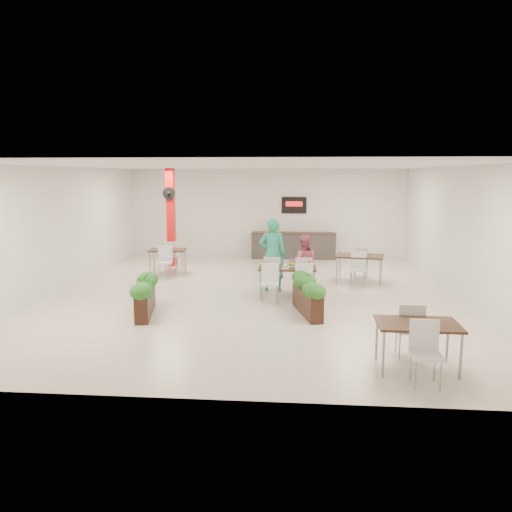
{
  "coord_description": "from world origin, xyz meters",
  "views": [
    {
      "loc": [
        1.17,
        -12.23,
        2.98
      ],
      "look_at": [
        0.18,
        -0.7,
        1.1
      ],
      "focal_mm": 35.0,
      "sensor_mm": 36.0,
      "label": 1
    }
  ],
  "objects_px": {
    "diner_man": "(273,255)",
    "side_table_c": "(418,330)",
    "red_column": "(171,216)",
    "service_counter": "(293,245)",
    "diner_woman": "(304,263)",
    "main_table": "(287,272)",
    "planter_left": "(145,292)",
    "side_table_b": "(360,259)",
    "side_table_a": "(168,254)",
    "planter_right": "(307,292)"
  },
  "relations": [
    {
      "from": "red_column",
      "to": "diner_man",
      "type": "height_order",
      "value": "red_column"
    },
    {
      "from": "main_table",
      "to": "diner_woman",
      "type": "bearing_deg",
      "value": 57.97
    },
    {
      "from": "main_table",
      "to": "side_table_a",
      "type": "distance_m",
      "value": 4.55
    },
    {
      "from": "planter_left",
      "to": "side_table_a",
      "type": "relative_size",
      "value": 1.04
    },
    {
      "from": "main_table",
      "to": "side_table_a",
      "type": "bearing_deg",
      "value": 144.25
    },
    {
      "from": "red_column",
      "to": "planter_right",
      "type": "height_order",
      "value": "red_column"
    },
    {
      "from": "diner_woman",
      "to": "main_table",
      "type": "bearing_deg",
      "value": 57.73
    },
    {
      "from": "main_table",
      "to": "planter_right",
      "type": "xyz_separation_m",
      "value": [
        0.48,
        -1.47,
        -0.15
      ]
    },
    {
      "from": "main_table",
      "to": "planter_left",
      "type": "bearing_deg",
      "value": -148.91
    },
    {
      "from": "side_table_b",
      "to": "diner_woman",
      "type": "bearing_deg",
      "value": -128.55
    },
    {
      "from": "side_table_a",
      "to": "side_table_c",
      "type": "distance_m",
      "value": 9.21
    },
    {
      "from": "side_table_a",
      "to": "planter_right",
      "type": "bearing_deg",
      "value": -50.26
    },
    {
      "from": "planter_left",
      "to": "side_table_b",
      "type": "distance_m",
      "value": 6.3
    },
    {
      "from": "diner_man",
      "to": "diner_woman",
      "type": "bearing_deg",
      "value": 179.76
    },
    {
      "from": "red_column",
      "to": "service_counter",
      "type": "bearing_deg",
      "value": 25.0
    },
    {
      "from": "service_counter",
      "to": "main_table",
      "type": "relative_size",
      "value": 1.85
    },
    {
      "from": "planter_left",
      "to": "planter_right",
      "type": "relative_size",
      "value": 1.01
    },
    {
      "from": "planter_right",
      "to": "diner_man",
      "type": "bearing_deg",
      "value": 112.19
    },
    {
      "from": "red_column",
      "to": "main_table",
      "type": "height_order",
      "value": "red_column"
    },
    {
      "from": "diner_woman",
      "to": "side_table_a",
      "type": "distance_m",
      "value": 4.57
    },
    {
      "from": "planter_left",
      "to": "diner_woman",
      "type": "bearing_deg",
      "value": 35.83
    },
    {
      "from": "red_column",
      "to": "side_table_a",
      "type": "height_order",
      "value": "red_column"
    },
    {
      "from": "red_column",
      "to": "side_table_c",
      "type": "distance_m",
      "value": 10.44
    },
    {
      "from": "red_column",
      "to": "diner_woman",
      "type": "xyz_separation_m",
      "value": [
        4.31,
        -3.32,
        -0.9
      ]
    },
    {
      "from": "red_column",
      "to": "diner_man",
      "type": "distance_m",
      "value": 4.88
    },
    {
      "from": "planter_left",
      "to": "side_table_c",
      "type": "height_order",
      "value": "side_table_c"
    },
    {
      "from": "service_counter",
      "to": "diner_woman",
      "type": "height_order",
      "value": "service_counter"
    },
    {
      "from": "main_table",
      "to": "side_table_a",
      "type": "relative_size",
      "value": 0.98
    },
    {
      "from": "diner_woman",
      "to": "side_table_c",
      "type": "xyz_separation_m",
      "value": [
        1.7,
        -5.15,
        -0.11
      ]
    },
    {
      "from": "planter_right",
      "to": "side_table_b",
      "type": "distance_m",
      "value": 3.8
    },
    {
      "from": "main_table",
      "to": "diner_man",
      "type": "bearing_deg",
      "value": 120.79
    },
    {
      "from": "red_column",
      "to": "main_table",
      "type": "distance_m",
      "value": 5.66
    },
    {
      "from": "diner_woman",
      "to": "planter_left",
      "type": "height_order",
      "value": "diner_woman"
    },
    {
      "from": "main_table",
      "to": "planter_left",
      "type": "xyz_separation_m",
      "value": [
        -3.01,
        -1.81,
        -0.15
      ]
    },
    {
      "from": "red_column",
      "to": "diner_man",
      "type": "bearing_deg",
      "value": -43.41
    },
    {
      "from": "main_table",
      "to": "side_table_b",
      "type": "bearing_deg",
      "value": 45.07
    },
    {
      "from": "red_column",
      "to": "diner_woman",
      "type": "height_order",
      "value": "red_column"
    },
    {
      "from": "service_counter",
      "to": "side_table_c",
      "type": "distance_m",
      "value": 10.54
    },
    {
      "from": "red_column",
      "to": "side_table_b",
      "type": "height_order",
      "value": "red_column"
    },
    {
      "from": "service_counter",
      "to": "side_table_a",
      "type": "distance_m",
      "value": 4.95
    },
    {
      "from": "service_counter",
      "to": "side_table_a",
      "type": "height_order",
      "value": "service_counter"
    },
    {
      "from": "service_counter",
      "to": "side_table_b",
      "type": "height_order",
      "value": "service_counter"
    },
    {
      "from": "planter_right",
      "to": "side_table_c",
      "type": "xyz_separation_m",
      "value": [
        1.63,
        -3.03,
        0.15
      ]
    },
    {
      "from": "diner_man",
      "to": "side_table_c",
      "type": "bearing_deg",
      "value": 115.64
    },
    {
      "from": "side_table_b",
      "to": "planter_right",
      "type": "bearing_deg",
      "value": -102.5
    },
    {
      "from": "planter_right",
      "to": "side_table_a",
      "type": "bearing_deg",
      "value": 135.27
    },
    {
      "from": "side_table_c",
      "to": "main_table",
      "type": "bearing_deg",
      "value": 115.84
    },
    {
      "from": "planter_left",
      "to": "side_table_b",
      "type": "bearing_deg",
      "value": 37.32
    },
    {
      "from": "red_column",
      "to": "side_table_a",
      "type": "relative_size",
      "value": 1.94
    },
    {
      "from": "main_table",
      "to": "red_column",
      "type": "bearing_deg",
      "value": 134.45
    }
  ]
}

